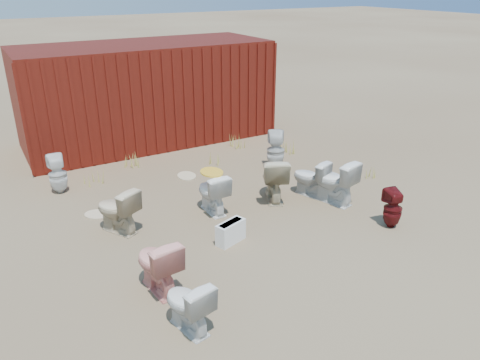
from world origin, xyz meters
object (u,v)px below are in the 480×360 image
toilet_front_c (310,178)px  toilet_front_a (188,305)px  toilet_back_beige_right (274,178)px  loose_tank (231,232)px  shipping_container (147,93)px  toilet_back_a (58,174)px  toilet_back_beige_left (117,210)px  toilet_back_yellowlid (212,192)px  toilet_front_pink (157,264)px  toilet_front_e (334,181)px  toilet_back_e (276,151)px  toilet_front_maroon (393,209)px

toilet_front_c → toilet_front_a: bearing=12.4°
toilet_back_beige_right → loose_tank: toilet_back_beige_right is taller
shipping_container → toilet_front_a: (-2.12, -7.04, -0.85)m
toilet_back_a → toilet_back_beige_left: size_ratio=0.98×
toilet_back_a → toilet_back_yellowlid: size_ratio=1.02×
toilet_back_beige_right → toilet_front_c: bearing=-169.7°
toilet_front_a → toilet_back_yellowlid: 3.04m
shipping_container → toilet_front_a: shipping_container is taller
toilet_back_yellowlid → toilet_front_pink: bearing=44.6°
toilet_back_beige_left → toilet_front_e: bearing=138.4°
toilet_back_a → toilet_back_e: bearing=167.9°
toilet_back_beige_right → shipping_container: bearing=-54.5°
toilet_back_beige_right → toilet_back_e: size_ratio=1.01×
toilet_back_beige_left → toilet_front_maroon: bearing=124.0°
shipping_container → toilet_front_e: size_ratio=7.10×
toilet_front_pink → toilet_back_beige_right: (2.88, 1.55, 0.03)m
toilet_back_beige_left → toilet_back_beige_right: 2.89m
toilet_front_pink → toilet_front_maroon: 3.99m
shipping_container → toilet_back_beige_right: bearing=-80.9°
toilet_back_e → toilet_front_e: bearing=122.7°
toilet_front_maroon → toilet_back_yellowlid: (-2.32, 1.99, 0.04)m
toilet_back_beige_right → toilet_back_e: bearing=-98.9°
toilet_back_beige_left → toilet_back_e: bearing=167.0°
toilet_front_pink → shipping_container: bearing=-115.6°
toilet_front_a → toilet_front_maroon: size_ratio=1.04×
toilet_back_a → toilet_back_beige_right: (3.41, -2.33, 0.04)m
toilet_front_a → toilet_back_e: toilet_back_e is taller
toilet_front_maroon → shipping_container: bearing=-63.5°
toilet_front_a → toilet_back_beige_right: 3.76m
loose_tank → toilet_front_a: bearing=-151.9°
toilet_front_e → toilet_back_beige_right: bearing=-51.7°
shipping_container → toilet_front_e: shipping_container is taller
toilet_front_a → toilet_back_beige_right: size_ratio=0.82×
toilet_front_c → loose_tank: bearing=-0.3°
toilet_back_yellowlid → toilet_back_e: toilet_back_e is taller
toilet_front_e → toilet_back_beige_right: size_ratio=1.00×
toilet_back_a → toilet_back_yellowlid: bearing=136.6°
toilet_back_yellowlid → loose_tank: size_ratio=1.49×
toilet_back_beige_right → toilet_back_e: (0.88, 1.25, -0.00)m
shipping_container → loose_tank: shipping_container is taller
toilet_front_a → toilet_back_e: size_ratio=0.82×
toilet_front_maroon → toilet_front_pink: bearing=6.0°
toilet_front_maroon → toilet_back_a: size_ratio=0.88×
toilet_front_a → toilet_back_beige_right: bearing=-151.4°
toilet_front_pink → toilet_back_beige_left: (0.01, 1.81, -0.01)m
toilet_front_c → toilet_back_a: bearing=-51.6°
toilet_front_pink → toilet_front_c: bearing=-165.6°
toilet_front_e → toilet_back_yellowlid: 2.24m
shipping_container → toilet_front_c: 5.07m
toilet_back_a → toilet_front_pink: bearing=99.8°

